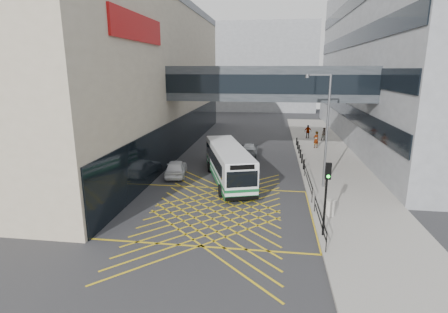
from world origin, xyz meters
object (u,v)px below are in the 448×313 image
at_px(bus, 228,163).
at_px(car_white, 176,168).
at_px(car_silver, 249,148).
at_px(street_lamp, 325,125).
at_px(litter_bin, 330,208).
at_px(traffic_light, 327,189).
at_px(pedestrian_a, 316,140).
at_px(pedestrian_c, 308,132).
at_px(pedestrian_b, 324,134).
at_px(car_dark, 218,158).

height_order(bus, car_white, bus).
bearing_deg(car_silver, street_lamp, 118.75).
bearing_deg(car_silver, litter_bin, 108.76).
distance_m(car_silver, traffic_light, 19.22).
relative_size(traffic_light, pedestrian_a, 2.19).
height_order(litter_bin, pedestrian_a, pedestrian_a).
relative_size(car_silver, pedestrian_c, 2.48).
bearing_deg(car_silver, pedestrian_a, -156.48).
relative_size(car_silver, pedestrian_a, 2.24).
xyz_separation_m(street_lamp, pedestrian_c, (0.80, 19.30, -3.86)).
distance_m(bus, litter_bin, 9.37).
xyz_separation_m(car_white, street_lamp, (11.64, -1.63, 4.16)).
bearing_deg(pedestrian_c, car_white, 51.97).
xyz_separation_m(car_white, car_silver, (5.57, 8.55, -0.06)).
height_order(pedestrian_b, pedestrian_c, pedestrian_c).
relative_size(bus, pedestrian_b, 6.58).
distance_m(litter_bin, pedestrian_b, 23.53).
distance_m(pedestrian_a, pedestrian_b, 4.58).
bearing_deg(car_white, traffic_light, 128.37).
bearing_deg(pedestrian_a, street_lamp, 53.89).
relative_size(car_dark, traffic_light, 1.22).
bearing_deg(pedestrian_b, street_lamp, -106.37).
bearing_deg(street_lamp, car_dark, 141.55).
bearing_deg(bus, car_silver, 66.15).
distance_m(car_dark, litter_bin, 13.62).
distance_m(car_white, street_lamp, 12.46).
relative_size(bus, traffic_light, 2.55).
relative_size(car_white, pedestrian_b, 2.81).
bearing_deg(pedestrian_c, pedestrian_b, 140.96).
relative_size(car_dark, litter_bin, 5.08).
xyz_separation_m(bus, car_silver, (1.04, 9.37, -0.87)).
bearing_deg(litter_bin, traffic_light, -104.76).
distance_m(car_dark, pedestrian_b, 16.98).
distance_m(traffic_light, pedestrian_a, 21.99).
relative_size(car_white, traffic_light, 1.09).
relative_size(bus, pedestrian_a, 5.58).
xyz_separation_m(car_silver, litter_bin, (5.92, -15.59, 0.00)).
bearing_deg(litter_bin, street_lamp, 88.47).
height_order(car_silver, traffic_light, traffic_light).
height_order(street_lamp, pedestrian_b, street_lamp).
bearing_deg(pedestrian_c, litter_bin, 84.91).
bearing_deg(car_white, litter_bin, 139.34).
bearing_deg(bus, car_dark, 91.34).
xyz_separation_m(car_silver, traffic_light, (5.18, -18.38, 2.15)).
xyz_separation_m(car_white, traffic_light, (10.75, -9.83, 2.09)).
bearing_deg(pedestrian_c, traffic_light, 83.60).
bearing_deg(traffic_light, car_white, 135.77).
bearing_deg(car_dark, car_silver, -127.54).
relative_size(pedestrian_b, pedestrian_c, 0.94).
bearing_deg(pedestrian_a, litter_bin, 54.83).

